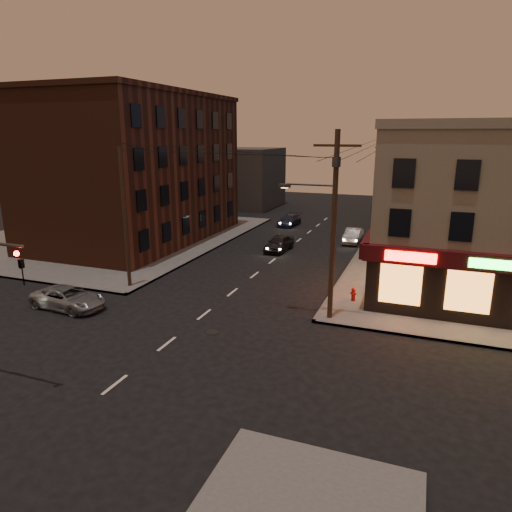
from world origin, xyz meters
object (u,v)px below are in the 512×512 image
at_px(fire_hydrant, 353,294).
at_px(sedan_mid, 353,236).
at_px(sedan_near, 279,243).
at_px(sedan_far, 289,220).
at_px(suv_cross, 68,298).

bearing_deg(fire_hydrant, sedan_mid, 99.23).
relative_size(sedan_near, sedan_far, 0.97).
height_order(sedan_mid, fire_hydrant, sedan_mid).
height_order(sedan_near, sedan_mid, sedan_near).
bearing_deg(sedan_mid, sedan_far, 145.92).
xyz_separation_m(suv_cross, sedan_mid, (12.87, 22.79, 0.02)).
height_order(sedan_mid, sedan_far, sedan_mid).
distance_m(sedan_near, fire_hydrant, 13.32).
xyz_separation_m(suv_cross, sedan_near, (7.36, 17.32, 0.06)).
bearing_deg(sedan_mid, fire_hydrant, -79.51).
relative_size(suv_cross, fire_hydrant, 5.51).
bearing_deg(sedan_far, suv_cross, -95.79).
relative_size(suv_cross, sedan_far, 1.09).
distance_m(sedan_near, sedan_far, 11.34).
xyz_separation_m(sedan_near, sedan_far, (-2.40, 11.08, -0.08)).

